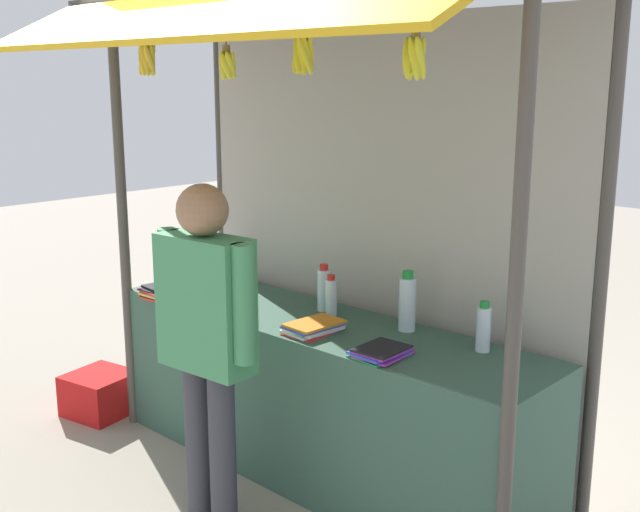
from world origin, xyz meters
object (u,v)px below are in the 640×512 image
Objects in this scene: water_bottle_mid_left at (183,259)px; plastic_crate at (100,393)px; magazine_stack_front_right at (172,291)px; banana_bunch_rightmost at (147,59)px; banana_bunch_inner_left at (303,54)px; magazine_stack_back_left at (314,327)px; banana_bunch_inner_right at (415,57)px; water_bottle_far_left at (407,303)px; water_bottle_front_left at (483,328)px; magazine_stack_center at (381,352)px; water_bottle_mid_right at (331,297)px; water_bottle_back_right at (324,289)px; vendor_person at (206,326)px; banana_bunch_leftmost at (227,65)px; water_bottle_left at (217,259)px.

water_bottle_mid_left is 1.03m from plastic_crate.
magazine_stack_front_right is 1.21× the size of banana_bunch_rightmost.
banana_bunch_inner_left is at bearing -0.93° from plastic_crate.
banana_bunch_inner_right is (0.78, -0.28, 1.28)m from magazine_stack_back_left.
water_bottle_far_left is at bearing 26.33° from banana_bunch_rightmost.
banana_bunch_rightmost is (0.12, -0.18, 1.29)m from magazine_stack_front_right.
magazine_stack_back_left is at bearing -156.54° from water_bottle_front_left.
banana_bunch_inner_left is (1.25, -0.18, 1.30)m from magazine_stack_front_right.
magazine_stack_center is at bearing -6.96° from water_bottle_mid_left.
banana_bunch_inner_right is at bearing -30.86° from water_bottle_mid_right.
magazine_stack_back_left is at bearing -7.35° from water_bottle_mid_left.
water_bottle_mid_right is 0.11m from water_bottle_back_right.
magazine_stack_front_right is at bearing -174.76° from magazine_stack_back_left.
magazine_stack_center is at bearing -5.89° from magazine_stack_back_left.
water_bottle_mid_right is at bearing -26.26° from water_bottle_back_right.
water_bottle_far_left is at bearing -121.81° from vendor_person.
banana_bunch_leftmost is at bearing -107.01° from water_bottle_mid_right.
water_bottle_mid_right is 0.14× the size of vendor_person.
water_bottle_front_left is 1.27m from vendor_person.
banana_bunch_leftmost is (-0.16, -0.54, 1.19)m from water_bottle_mid_right.
vendor_person is (-0.14, -0.56, 0.11)m from magazine_stack_back_left.
water_bottle_left is 0.81× the size of magazine_stack_front_right.
water_bottle_front_left is 0.49m from magazine_stack_center.
banana_bunch_leftmost is (-0.75, -0.23, 1.27)m from magazine_stack_center.
magazine_stack_center is 1.35m from banana_bunch_inner_right.
water_bottle_left is at bearing 174.60° from water_bottle_mid_right.
plastic_crate is at bearing -174.58° from magazine_stack_center.
water_bottle_far_left is 1.01× the size of water_bottle_mid_left.
banana_bunch_rightmost is (-1.70, 0.00, 0.02)m from banana_bunch_inner_right.
banana_bunch_inner_left is (1.47, -0.44, 1.19)m from water_bottle_mid_left.
water_bottle_mid_right is 1.56m from banana_bunch_rightmost.
water_bottle_back_right is 0.77m from magazine_stack_center.
banana_bunch_rightmost is 1.45m from vendor_person.
magazine_stack_back_left is at bearing 8.59° from plastic_crate.
magazine_stack_center is at bearing -69.66° from water_bottle_far_left.
water_bottle_back_right is at bearing 83.18° from banana_bunch_leftmost.
water_bottle_mid_right is 0.85× the size of water_bottle_left.
water_bottle_back_right is 1.41m from banana_bunch_inner_left.
banana_bunch_rightmost reaches higher than magazine_stack_front_right.
banana_bunch_inner_right reaches higher than plastic_crate.
magazine_stack_back_left is at bearing 174.11° from magazine_stack_center.
banana_bunch_rightmost reaches higher than water_bottle_front_left.
water_bottle_mid_right is at bearing -95.98° from vendor_person.
vendor_person reaches higher than magazine_stack_front_right.
magazine_stack_center is at bearing 41.64° from banana_bunch_inner_left.
water_bottle_mid_left is (-1.15, -0.10, 0.04)m from water_bottle_mid_right.
water_bottle_left is 2.38m from banana_bunch_inner_right.
water_bottle_far_left is at bearing 46.29° from magazine_stack_back_left.
banana_bunch_rightmost is (-0.80, -0.54, 1.22)m from water_bottle_mid_right.
banana_bunch_leftmost reaches higher than water_bottle_front_left.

